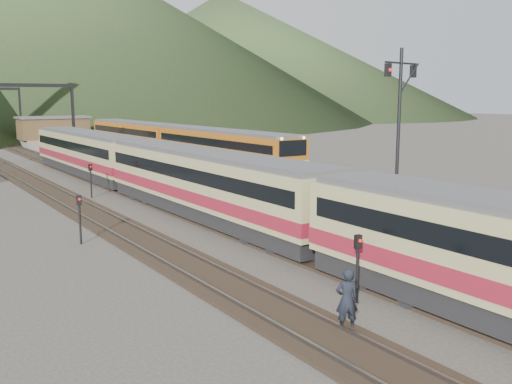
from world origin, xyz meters
TOP-DOWN VIEW (x-y plane):
  - track_main at (0.00, 40.00)m, footprint 2.60×200.00m
  - track_far at (-5.00, 40.00)m, footprint 2.60×200.00m
  - track_second at (11.50, 40.00)m, footprint 2.60×200.00m
  - platform at (5.60, 38.00)m, footprint 8.00×100.00m
  - gantry_near at (-2.85, 55.00)m, footprint 9.55×0.25m
  - station_shed at (5.60, 78.00)m, footprint 9.40×4.40m
  - hill_b at (30.00, 230.00)m, footprint 220.00×220.00m
  - hill_c at (110.00, 210.00)m, footprint 160.00×160.00m
  - main_train at (0.00, 23.89)m, footprint 3.08×63.09m
  - second_train at (11.50, 52.55)m, footprint 3.13×42.56m
  - signal_mast at (2.93, 12.92)m, footprint 2.18×0.51m
  - short_signal_a at (-2.22, 9.72)m, footprint 0.24×0.19m
  - short_signal_b at (-3.21, 34.10)m, footprint 0.26×0.23m
  - short_signal_c at (-7.47, 22.26)m, footprint 0.24×0.19m
  - worker at (-4.04, 8.23)m, footprint 0.79×0.67m

SIDE VIEW (x-z plane):
  - track_main at x=0.00m, z-range -0.05..0.18m
  - track_far at x=-5.00m, z-range -0.05..0.18m
  - track_second at x=11.50m, z-range -0.05..0.18m
  - platform at x=5.60m, z-range 0.00..1.00m
  - worker at x=-4.04m, z-range 0.00..1.84m
  - short_signal_a at x=-2.22m, z-range 0.33..2.60m
  - short_signal_b at x=-3.21m, z-range 0.33..2.60m
  - short_signal_c at x=-7.47m, z-range 0.33..2.60m
  - main_train at x=0.00m, z-range 0.23..3.99m
  - second_train at x=11.50m, z-range 0.23..4.05m
  - station_shed at x=5.60m, z-range 1.02..4.12m
  - gantry_near at x=-2.85m, z-range 1.59..9.59m
  - signal_mast at x=2.93m, z-range 1.81..9.39m
  - hill_c at x=110.00m, z-range 0.00..50.00m
  - hill_b at x=30.00m, z-range 0.00..75.00m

